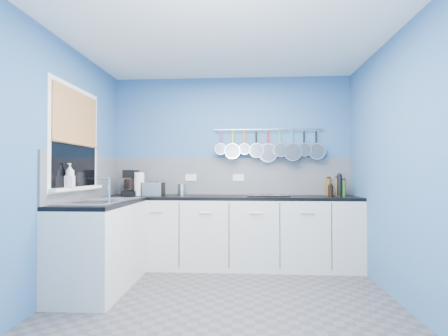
# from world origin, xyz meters

# --- Properties ---
(floor) EXTENTS (3.20, 3.00, 0.02)m
(floor) POSITION_xyz_m (0.00, 0.00, -0.01)
(floor) COLOR #47474C
(floor) RESTS_ON ground
(ceiling) EXTENTS (3.20, 3.00, 0.02)m
(ceiling) POSITION_xyz_m (0.00, 0.00, 2.51)
(ceiling) COLOR white
(ceiling) RESTS_ON ground
(wall_back) EXTENTS (3.20, 0.02, 2.50)m
(wall_back) POSITION_xyz_m (0.00, 1.51, 1.25)
(wall_back) COLOR #346298
(wall_back) RESTS_ON ground
(wall_front) EXTENTS (3.20, 0.02, 2.50)m
(wall_front) POSITION_xyz_m (0.00, -1.51, 1.25)
(wall_front) COLOR #346298
(wall_front) RESTS_ON ground
(wall_left) EXTENTS (0.02, 3.00, 2.50)m
(wall_left) POSITION_xyz_m (-1.61, 0.00, 1.25)
(wall_left) COLOR #346298
(wall_left) RESTS_ON ground
(wall_right) EXTENTS (0.02, 3.00, 2.50)m
(wall_right) POSITION_xyz_m (1.61, 0.00, 1.25)
(wall_right) COLOR #346298
(wall_right) RESTS_ON ground
(backsplash_back) EXTENTS (3.20, 0.02, 0.50)m
(backsplash_back) POSITION_xyz_m (0.00, 1.49, 1.15)
(backsplash_back) COLOR #93959D
(backsplash_back) RESTS_ON wall_back
(backsplash_left) EXTENTS (0.02, 1.80, 0.50)m
(backsplash_left) POSITION_xyz_m (-1.59, 0.60, 1.15)
(backsplash_left) COLOR #93959D
(backsplash_left) RESTS_ON wall_left
(cabinet_run_back) EXTENTS (3.20, 0.60, 0.86)m
(cabinet_run_back) POSITION_xyz_m (0.00, 1.20, 0.43)
(cabinet_run_back) COLOR silver
(cabinet_run_back) RESTS_ON ground
(worktop_back) EXTENTS (3.20, 0.60, 0.04)m
(worktop_back) POSITION_xyz_m (0.00, 1.20, 0.88)
(worktop_back) COLOR black
(worktop_back) RESTS_ON cabinet_run_back
(cabinet_run_left) EXTENTS (0.60, 1.20, 0.86)m
(cabinet_run_left) POSITION_xyz_m (-1.30, 0.30, 0.43)
(cabinet_run_left) COLOR silver
(cabinet_run_left) RESTS_ON ground
(worktop_left) EXTENTS (0.60, 1.20, 0.04)m
(worktop_left) POSITION_xyz_m (-1.30, 0.30, 0.88)
(worktop_left) COLOR black
(worktop_left) RESTS_ON cabinet_run_left
(window_frame) EXTENTS (0.01, 1.00, 1.10)m
(window_frame) POSITION_xyz_m (-1.58, 0.30, 1.55)
(window_frame) COLOR white
(window_frame) RESTS_ON wall_left
(window_glass) EXTENTS (0.01, 0.90, 1.00)m
(window_glass) POSITION_xyz_m (-1.57, 0.30, 1.55)
(window_glass) COLOR black
(window_glass) RESTS_ON wall_left
(bamboo_blind) EXTENTS (0.01, 0.90, 0.55)m
(bamboo_blind) POSITION_xyz_m (-1.56, 0.30, 1.77)
(bamboo_blind) COLOR tan
(bamboo_blind) RESTS_ON wall_left
(window_sill) EXTENTS (0.10, 0.98, 0.03)m
(window_sill) POSITION_xyz_m (-1.55, 0.30, 1.04)
(window_sill) COLOR white
(window_sill) RESTS_ON wall_left
(sink_unit) EXTENTS (0.50, 0.95, 0.01)m
(sink_unit) POSITION_xyz_m (-1.30, 0.30, 0.90)
(sink_unit) COLOR silver
(sink_unit) RESTS_ON worktop_left
(mixer_tap) EXTENTS (0.12, 0.08, 0.26)m
(mixer_tap) POSITION_xyz_m (-1.14, 0.12, 1.03)
(mixer_tap) COLOR silver
(mixer_tap) RESTS_ON worktop_left
(socket_left) EXTENTS (0.15, 0.01, 0.09)m
(socket_left) POSITION_xyz_m (-0.55, 1.48, 1.13)
(socket_left) COLOR white
(socket_left) RESTS_ON backsplash_back
(socket_right) EXTENTS (0.15, 0.01, 0.09)m
(socket_right) POSITION_xyz_m (0.10, 1.48, 1.13)
(socket_right) COLOR white
(socket_right) RESTS_ON backsplash_back
(pot_rail) EXTENTS (1.45, 0.02, 0.02)m
(pot_rail) POSITION_xyz_m (0.50, 1.45, 1.78)
(pot_rail) COLOR silver
(pot_rail) RESTS_ON wall_back
(soap_bottle_a) EXTENTS (0.10, 0.10, 0.24)m
(soap_bottle_a) POSITION_xyz_m (-1.53, 0.11, 1.17)
(soap_bottle_a) COLOR white
(soap_bottle_a) RESTS_ON window_sill
(soap_bottle_b) EXTENTS (0.08, 0.09, 0.17)m
(soap_bottle_b) POSITION_xyz_m (-1.53, 0.10, 1.14)
(soap_bottle_b) COLOR white
(soap_bottle_b) RESTS_ON window_sill
(paper_towel) EXTENTS (0.15, 0.15, 0.30)m
(paper_towel) POSITION_xyz_m (-1.19, 1.22, 1.05)
(paper_towel) COLOR white
(paper_towel) RESTS_ON worktop_back
(coffee_maker) EXTENTS (0.20, 0.22, 0.33)m
(coffee_maker) POSITION_xyz_m (-1.31, 1.23, 1.07)
(coffee_maker) COLOR black
(coffee_maker) RESTS_ON worktop_back
(toaster) EXTENTS (0.27, 0.16, 0.17)m
(toaster) POSITION_xyz_m (-1.01, 1.23, 0.99)
(toaster) COLOR silver
(toaster) RESTS_ON worktop_back
(canister) EXTENTS (0.11, 0.11, 0.15)m
(canister) POSITION_xyz_m (-0.64, 1.32, 0.97)
(canister) COLOR silver
(canister) RESTS_ON worktop_back
(hob) EXTENTS (0.52, 0.46, 0.01)m
(hob) POSITION_xyz_m (0.48, 1.25, 0.91)
(hob) COLOR black
(hob) RESTS_ON worktop_back
(pan_0) EXTENTS (0.16, 0.12, 0.35)m
(pan_0) POSITION_xyz_m (-0.13, 1.44, 1.61)
(pan_0) COLOR silver
(pan_0) RESTS_ON pot_rail
(pan_1) EXTENTS (0.21, 0.13, 0.40)m
(pan_1) POSITION_xyz_m (0.02, 1.44, 1.58)
(pan_1) COLOR silver
(pan_1) RESTS_ON pot_rail
(pan_2) EXTENTS (0.15, 0.08, 0.34)m
(pan_2) POSITION_xyz_m (0.18, 1.44, 1.61)
(pan_2) COLOR silver
(pan_2) RESTS_ON pot_rail
(pan_3) EXTENTS (0.20, 0.10, 0.39)m
(pan_3) POSITION_xyz_m (0.34, 1.44, 1.59)
(pan_3) COLOR silver
(pan_3) RESTS_ON pot_rail
(pan_4) EXTENTS (0.25, 0.06, 0.44)m
(pan_4) POSITION_xyz_m (0.50, 1.44, 1.56)
(pan_4) COLOR silver
(pan_4) RESTS_ON pot_rail
(pan_5) EXTENTS (0.19, 0.12, 0.38)m
(pan_5) POSITION_xyz_m (0.66, 1.44, 1.59)
(pan_5) COLOR silver
(pan_5) RESTS_ON pot_rail
(pan_6) EXTENTS (0.24, 0.12, 0.43)m
(pan_6) POSITION_xyz_m (0.82, 1.44, 1.56)
(pan_6) COLOR silver
(pan_6) RESTS_ON pot_rail
(pan_7) EXTENTS (0.18, 0.10, 0.37)m
(pan_7) POSITION_xyz_m (0.98, 1.44, 1.59)
(pan_7) COLOR silver
(pan_7) RESTS_ON pot_rail
(pan_8) EXTENTS (0.22, 0.09, 0.41)m
(pan_8) POSITION_xyz_m (1.14, 1.44, 1.57)
(pan_8) COLOR silver
(pan_8) RESTS_ON pot_rail
(condiment_0) EXTENTS (0.06, 0.06, 0.14)m
(condiment_0) POSITION_xyz_m (1.46, 1.33, 0.97)
(condiment_0) COLOR #3F721E
(condiment_0) RESTS_ON worktop_back
(condiment_1) EXTENTS (0.05, 0.05, 0.23)m
(condiment_1) POSITION_xyz_m (1.37, 1.31, 1.02)
(condiment_1) COLOR brown
(condiment_1) RESTS_ON worktop_back
(condiment_2) EXTENTS (0.07, 0.07, 0.22)m
(condiment_2) POSITION_xyz_m (1.27, 1.32, 1.01)
(condiment_2) COLOR brown
(condiment_2) RESTS_ON worktop_back
(condiment_3) EXTENTS (0.05, 0.05, 0.20)m
(condiment_3) POSITION_xyz_m (1.43, 1.23, 1.00)
(condiment_3) COLOR #265919
(condiment_3) RESTS_ON worktop_back
(condiment_4) EXTENTS (0.06, 0.06, 0.27)m
(condiment_4) POSITION_xyz_m (1.38, 1.22, 1.03)
(condiment_4) COLOR black
(condiment_4) RESTS_ON worktop_back
(condiment_5) EXTENTS (0.07, 0.07, 0.14)m
(condiment_5) POSITION_xyz_m (1.27, 1.22, 0.97)
(condiment_5) COLOR black
(condiment_5) RESTS_ON worktop_back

